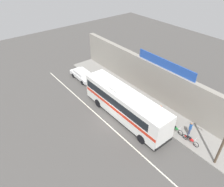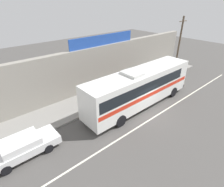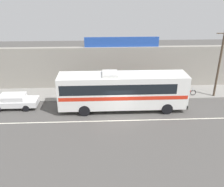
% 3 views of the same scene
% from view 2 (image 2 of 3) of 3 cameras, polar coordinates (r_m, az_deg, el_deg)
% --- Properties ---
extents(ground_plane, '(70.00, 70.00, 0.00)m').
position_cam_2_polar(ground_plane, '(16.98, 11.28, -6.04)').
color(ground_plane, '#4F4C49').
extents(sidewalk_slab, '(30.00, 3.60, 0.14)m').
position_cam_2_polar(sidewalk_slab, '(19.98, -0.32, 0.38)').
color(sidewalk_slab, gray).
rests_on(sidewalk_slab, ground_plane).
extents(storefront_facade, '(30.00, 0.70, 4.80)m').
position_cam_2_polar(storefront_facade, '(20.58, -4.29, 8.25)').
color(storefront_facade, gray).
rests_on(storefront_facade, ground_plane).
extents(storefront_billboard, '(8.34, 0.12, 1.10)m').
position_cam_2_polar(storefront_billboard, '(20.22, -2.78, 16.64)').
color(storefront_billboard, '#234CAD').
rests_on(storefront_billboard, storefront_facade).
extents(road_center_stripe, '(30.00, 0.14, 0.01)m').
position_cam_2_polar(road_center_stripe, '(16.60, 13.44, -7.15)').
color(road_center_stripe, silver).
rests_on(road_center_stripe, ground_plane).
extents(intercity_bus, '(12.04, 2.67, 3.78)m').
position_cam_2_polar(intercity_bus, '(16.95, 8.74, 2.23)').
color(intercity_bus, white).
rests_on(intercity_bus, ground_plane).
extents(parked_car, '(4.59, 1.92, 1.37)m').
position_cam_2_polar(parked_car, '(13.67, -26.49, -14.79)').
color(parked_car, silver).
rests_on(parked_car, ground_plane).
extents(utility_pole, '(1.60, 0.22, 7.28)m').
position_cam_2_polar(utility_pole, '(25.75, 20.47, 14.21)').
color(utility_pole, brown).
rests_on(utility_pole, sidewalk_slab).
extents(motorcycle_green, '(1.96, 0.56, 0.94)m').
position_cam_2_polar(motorcycle_green, '(22.98, 12.18, 4.96)').
color(motorcycle_green, black).
rests_on(motorcycle_green, sidewalk_slab).
extents(motorcycle_red, '(1.93, 0.56, 0.94)m').
position_cam_2_polar(motorcycle_red, '(24.44, 15.26, 6.01)').
color(motorcycle_red, black).
rests_on(motorcycle_red, sidewalk_slab).
extents(pedestrian_far_right, '(0.30, 0.48, 1.69)m').
position_cam_2_polar(pedestrian_far_right, '(24.12, 12.67, 7.46)').
color(pedestrian_far_right, navy).
rests_on(pedestrian_far_right, sidewalk_slab).
extents(pedestrian_near_shop, '(0.30, 0.48, 1.73)m').
position_cam_2_polar(pedestrian_near_shop, '(21.09, 6.77, 5.00)').
color(pedestrian_near_shop, black).
rests_on(pedestrian_near_shop, sidewalk_slab).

